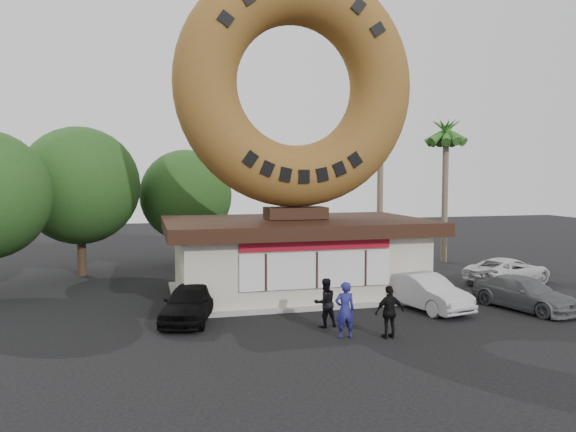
% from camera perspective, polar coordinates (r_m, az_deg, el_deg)
% --- Properties ---
extents(ground, '(90.00, 90.00, 0.00)m').
position_cam_1_polar(ground, '(19.26, 5.58, -11.45)').
color(ground, black).
rests_on(ground, ground).
extents(donut_shop, '(11.20, 7.20, 3.80)m').
position_cam_1_polar(donut_shop, '(24.49, 0.77, -3.84)').
color(donut_shop, beige).
rests_on(donut_shop, ground).
extents(giant_donut, '(10.40, 2.65, 10.40)m').
position_cam_1_polar(giant_donut, '(24.56, 0.78, 13.12)').
color(giant_donut, brown).
rests_on(giant_donut, donut_shop).
extents(tree_west, '(6.00, 6.00, 7.65)m').
position_cam_1_polar(tree_west, '(30.56, -20.38, 2.90)').
color(tree_west, '#473321').
rests_on(tree_west, ground).
extents(tree_mid, '(5.20, 5.20, 6.63)m').
position_cam_1_polar(tree_mid, '(32.51, -10.30, 2.06)').
color(tree_mid, '#473321').
rests_on(tree_mid, ground).
extents(palm_near, '(2.60, 2.60, 9.75)m').
position_cam_1_polar(palm_near, '(34.50, 9.42, 9.49)').
color(palm_near, '#726651').
rests_on(palm_near, ground).
extents(palm_far, '(2.60, 2.60, 8.75)m').
position_cam_1_polar(palm_far, '(34.68, 15.76, 7.82)').
color(palm_far, '#726651').
rests_on(palm_far, ground).
extents(street_lamp, '(2.11, 0.20, 8.00)m').
position_cam_1_polar(street_lamp, '(33.72, -6.80, 2.96)').
color(street_lamp, '#59595E').
rests_on(street_lamp, ground).
extents(person_left, '(0.68, 0.46, 1.81)m').
position_cam_1_polar(person_left, '(18.16, 5.79, -9.46)').
color(person_left, navy).
rests_on(person_left, ground).
extents(person_center, '(0.89, 0.74, 1.68)m').
position_cam_1_polar(person_center, '(19.39, 3.78, -8.77)').
color(person_center, black).
rests_on(person_center, ground).
extents(person_right, '(1.01, 0.47, 1.69)m').
position_cam_1_polar(person_right, '(18.34, 10.28, -9.57)').
color(person_right, black).
rests_on(person_right, ground).
extents(car_black, '(2.60, 4.17, 1.32)m').
position_cam_1_polar(car_black, '(20.43, -10.03, -8.67)').
color(car_black, black).
rests_on(car_black, ground).
extents(car_silver, '(2.28, 4.29, 1.34)m').
position_cam_1_polar(car_silver, '(22.52, 13.77, -7.50)').
color(car_silver, '#B1AFB5').
rests_on(car_silver, ground).
extents(car_grey, '(2.84, 4.55, 1.23)m').
position_cam_1_polar(car_grey, '(23.71, 22.91, -7.26)').
color(car_grey, '#5C5F61').
rests_on(car_grey, ground).
extents(car_white, '(4.95, 3.38, 1.26)m').
position_cam_1_polar(car_white, '(28.76, 21.46, -5.23)').
color(car_white, silver).
rests_on(car_white, ground).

